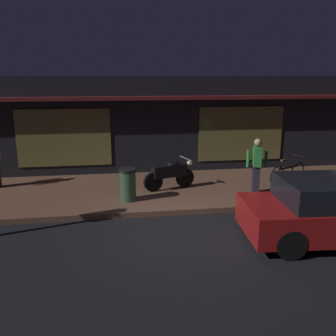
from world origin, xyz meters
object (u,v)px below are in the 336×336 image
(motorcycle, at_px, (170,174))
(bicycle_parked, at_px, (288,173))
(parked_car_near, at_px, (335,210))
(person_bystander, at_px, (257,165))
(trash_bin, at_px, (128,184))

(motorcycle, xyz_separation_m, bicycle_parked, (3.88, -0.01, -0.14))
(bicycle_parked, relative_size, parked_car_near, 0.36)
(person_bystander, bearing_deg, trash_bin, -178.68)
(trash_bin, xyz_separation_m, parked_car_near, (4.45, -2.93, 0.08))
(person_bystander, height_order, trash_bin, person_bystander)
(person_bystander, height_order, parked_car_near, person_bystander)
(motorcycle, relative_size, parked_car_near, 0.39)
(bicycle_parked, height_order, trash_bin, trash_bin)
(motorcycle, distance_m, parked_car_near, 4.92)
(motorcycle, relative_size, bicycle_parked, 1.09)
(person_bystander, distance_m, parked_car_near, 3.10)
(person_bystander, relative_size, parked_car_near, 0.40)
(parked_car_near, bearing_deg, trash_bin, 146.69)
(person_bystander, xyz_separation_m, parked_car_near, (0.64, -3.01, -0.32))
(motorcycle, height_order, bicycle_parked, motorcycle)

